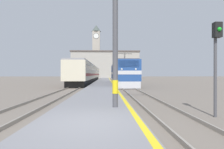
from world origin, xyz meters
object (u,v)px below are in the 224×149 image
object	(u,v)px
locomotive_train	(122,73)
passenger_train	(89,73)
catenary_mast	(117,17)
signal_post	(216,54)
clock_tower	(96,50)

from	to	relation	value
locomotive_train	passenger_train	xyz separation A→B (m)	(-6.47, 11.99, 0.12)
catenary_mast	passenger_train	bearing A→B (deg)	97.59
signal_post	clock_tower	bearing A→B (deg)	96.74
clock_tower	signal_post	xyz separation A→B (m)	(9.22, -77.99, -10.97)
signal_post	locomotive_train	bearing A→B (deg)	94.82
locomotive_train	catenary_mast	xyz separation A→B (m)	(-2.08, -20.98, 2.42)
passenger_train	signal_post	xyz separation A→B (m)	(8.32, -33.89, 0.58)
locomotive_train	clock_tower	xyz separation A→B (m)	(-7.37, 56.09, 11.67)
locomotive_train	signal_post	size ratio (longest dim) A/B	4.80
catenary_mast	clock_tower	xyz separation A→B (m)	(-5.30, 77.07, 9.25)
signal_post	catenary_mast	bearing A→B (deg)	166.75
catenary_mast	clock_tower	bearing A→B (deg)	93.93
locomotive_train	catenary_mast	bearing A→B (deg)	-95.66
locomotive_train	clock_tower	size ratio (longest dim) A/B	0.71
locomotive_train	clock_tower	world-z (taller)	clock_tower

